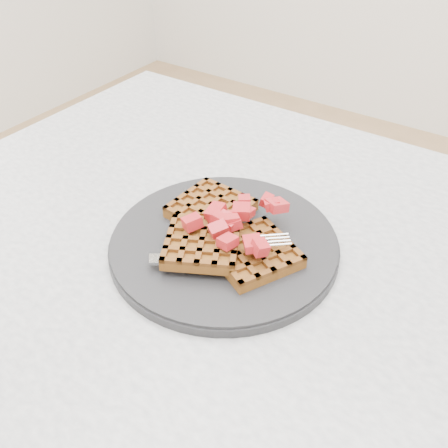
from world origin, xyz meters
TOP-DOWN VIEW (x-y plane):
  - table at (0.00, 0.00)m, footprint 1.20×0.80m
  - plate at (-0.11, -0.01)m, footprint 0.30×0.30m
  - waffles at (-0.11, -0.01)m, footprint 0.21×0.18m
  - strawberry_pile at (-0.11, -0.01)m, footprint 0.15×0.15m
  - fork at (-0.08, -0.04)m, footprint 0.15×0.13m

SIDE VIEW (x-z plane):
  - table at x=0.00m, z-range 0.26..1.01m
  - plate at x=-0.11m, z-range 0.75..0.77m
  - fork at x=-0.08m, z-range 0.77..0.78m
  - waffles at x=-0.11m, z-range 0.76..0.79m
  - strawberry_pile at x=-0.11m, z-range 0.79..0.82m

